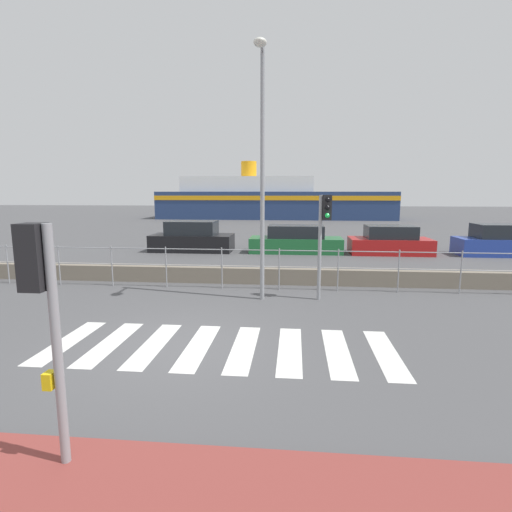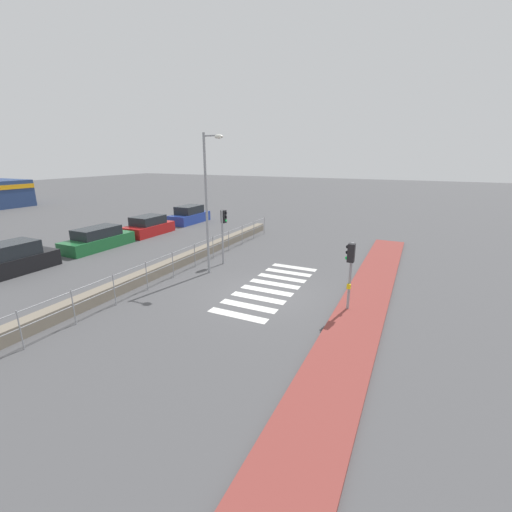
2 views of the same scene
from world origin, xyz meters
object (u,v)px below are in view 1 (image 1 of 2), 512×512
object	(u,v)px
ferry_boat	(270,201)
streetlamp	(262,150)
parked_car_red	(390,242)
parked_car_green	(296,241)
traffic_light_far	(324,224)
parked_car_blue	(501,242)
parked_car_black	(192,238)
traffic_light_near	(44,296)

from	to	relation	value
ferry_boat	streetlamp	bearing A→B (deg)	-86.84
parked_car_red	parked_car_green	bearing A→B (deg)	180.00
traffic_light_far	parked_car_blue	world-z (taller)	traffic_light_far
parked_car_black	parked_car_green	bearing A→B (deg)	0.00
parked_car_green	parked_car_red	bearing A→B (deg)	0.00
traffic_light_near	ferry_boat	size ratio (longest dim) A/B	0.10
streetlamp	parked_car_blue	distance (m)	14.52
ferry_boat	parked_car_black	size ratio (longest dim) A/B	6.36
traffic_light_far	parked_car_blue	distance (m)	12.75
ferry_boat	parked_car_blue	distance (m)	29.99
parked_car_green	parked_car_blue	world-z (taller)	parked_car_blue
streetlamp	traffic_light_far	bearing A→B (deg)	9.42
streetlamp	traffic_light_near	bearing A→B (deg)	-103.16
ferry_boat	parked_car_blue	world-z (taller)	ferry_boat
parked_car_black	parked_car_blue	world-z (taller)	parked_car_black
parked_car_black	parked_car_green	distance (m)	5.30
traffic_light_near	ferry_boat	distance (m)	43.36
traffic_light_far	parked_car_blue	xyz separation A→B (m)	(9.01, 8.89, -1.51)
traffic_light_near	parked_car_black	xyz separation A→B (m)	(-2.69, 16.23, -1.30)
traffic_light_near	traffic_light_far	world-z (taller)	traffic_light_far
ferry_boat	parked_car_black	world-z (taller)	ferry_boat
streetlamp	ferry_boat	distance (m)	36.41
streetlamp	parked_car_black	bearing A→B (deg)	115.33
ferry_boat	parked_car_red	world-z (taller)	ferry_boat
ferry_boat	parked_car_blue	xyz separation A→B (m)	(12.71, -27.12, -1.37)
parked_car_red	parked_car_blue	size ratio (longest dim) A/B	0.96
traffic_light_far	parked_car_green	bearing A→B (deg)	94.73
streetlamp	parked_car_red	bearing A→B (deg)	58.85
parked_car_black	parked_car_green	xyz separation A→B (m)	(5.30, 0.00, -0.08)
traffic_light_far	parked_car_red	distance (m)	9.82
traffic_light_near	streetlamp	size ratio (longest dim) A/B	0.40
parked_car_green	parked_car_red	distance (m)	4.59
parked_car_black	streetlamp	bearing A→B (deg)	-64.67
traffic_light_far	parked_car_black	xyz separation A→B (m)	(-6.04, 8.89, -1.49)
parked_car_green	parked_car_blue	xyz separation A→B (m)	(9.75, -0.00, 0.06)
streetlamp	parked_car_black	world-z (taller)	streetlamp
traffic_light_near	parked_car_blue	world-z (taller)	traffic_light_near
streetlamp	parked_car_green	xyz separation A→B (m)	(0.96, 9.17, -3.53)
ferry_boat	traffic_light_far	bearing A→B (deg)	-84.14
ferry_boat	parked_car_black	xyz separation A→B (m)	(-2.34, -27.12, -1.35)
parked_car_green	ferry_boat	bearing A→B (deg)	96.23
traffic_light_far	streetlamp	size ratio (longest dim) A/B	0.44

